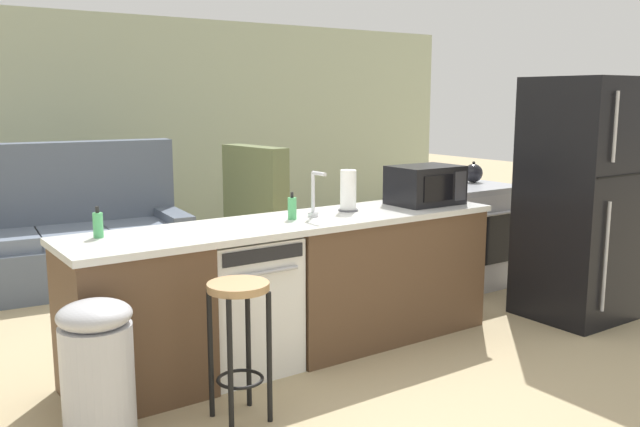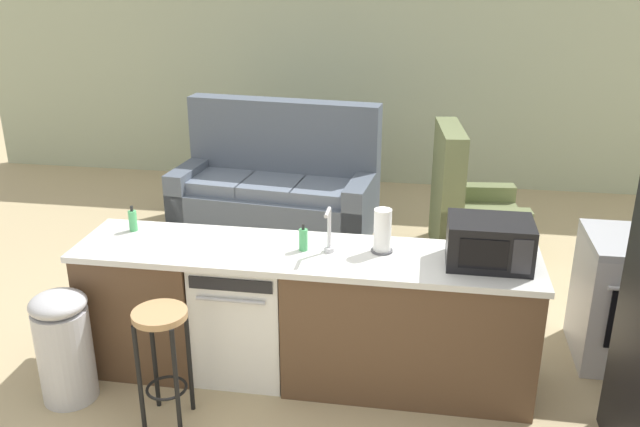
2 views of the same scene
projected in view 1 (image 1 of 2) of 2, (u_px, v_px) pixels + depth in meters
The scene contains 16 objects.
ground_plane at pixel (276, 358), 4.38m from camera, with size 24.00×24.00×0.00m, color tan.
wall_back at pixel (108, 130), 7.74m from camera, with size 10.00×0.06×2.60m.
kitchen_counter at pixel (307, 290), 4.45m from camera, with size 2.94×0.66×0.90m.
dishwasher at pixel (241, 303), 4.17m from camera, with size 0.58×0.61×0.84m.
stove_range at pixel (469, 235), 6.07m from camera, with size 0.76×0.68×0.90m.
refrigerator at pixel (580, 200), 5.10m from camera, with size 0.72×0.73×1.82m.
microwave at pixel (425, 185), 4.92m from camera, with size 0.50×0.37×0.28m.
sink_faucet at pixel (314, 197), 4.39m from camera, with size 0.07×0.18×0.30m.
paper_towel_roll at pixel (348, 191), 4.62m from camera, with size 0.14×0.14×0.28m.
soap_bottle at pixel (292, 208), 4.31m from camera, with size 0.06×0.06×0.18m.
dish_soap_bottle at pixel (98, 225), 3.75m from camera, with size 0.06×0.06×0.18m.
kettle at pixel (473, 173), 6.18m from camera, with size 0.21×0.17×0.19m.
bar_stool at pixel (239, 321), 3.47m from camera, with size 0.32×0.32×0.74m.
trash_bin at pixel (98, 374), 3.20m from camera, with size 0.35×0.35×0.74m.
couch at pixel (69, 241), 6.07m from camera, with size 2.08×1.11×1.27m.
armchair at pixel (272, 229), 6.84m from camera, with size 0.89×0.93×1.20m.
Camera 1 is at (-2.13, -3.58, 1.67)m, focal length 38.00 mm.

